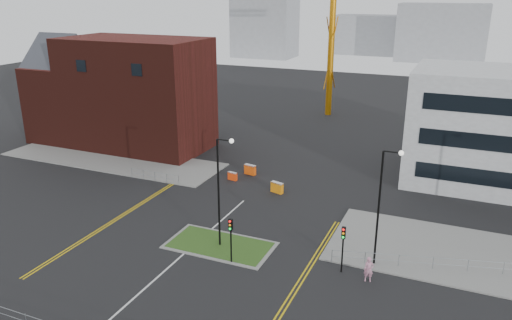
{
  "coord_description": "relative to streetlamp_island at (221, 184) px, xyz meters",
  "views": [
    {
      "loc": [
        18.86,
        -23.86,
        19.66
      ],
      "look_at": [
        1.99,
        15.42,
        5.0
      ],
      "focal_mm": 35.0,
      "sensor_mm": 36.0,
      "label": 1
    }
  ],
  "objects": [
    {
      "name": "brick_building",
      "position": [
        -25.19,
        20.0,
        1.44
      ],
      "size": [
        24.2,
        10.07,
        14.24
      ],
      "color": "#3F150F",
      "rests_on": "ground"
    },
    {
      "name": "pavement_left",
      "position": [
        -22.22,
        14.0,
        -5.35
      ],
      "size": [
        28.0,
        8.0,
        0.12
      ],
      "primitive_type": "cube",
      "color": "slate",
      "rests_on": "ground"
    },
    {
      "name": "railing_right",
      "position": [
        18.28,
        3.5,
        -4.63
      ],
      "size": [
        19.05,
        5.05,
        1.1
      ],
      "color": "gray",
      "rests_on": "ground"
    },
    {
      "name": "ground",
      "position": [
        -2.22,
        -8.0,
        -5.41
      ],
      "size": [
        200.0,
        200.0,
        0.0
      ],
      "primitive_type": "plane",
      "color": "black",
      "rests_on": "ground"
    },
    {
      "name": "barrier_right",
      "position": [
        0.04,
        12.24,
        -4.81
      ],
      "size": [
        1.4,
        0.8,
        1.12
      ],
      "color": "orange",
      "rests_on": "ground"
    },
    {
      "name": "skyline_d",
      "position": [
        -10.22,
        132.0,
        0.59
      ],
      "size": [
        30.0,
        12.0,
        12.0
      ],
      "primitive_type": "cube",
      "color": "gray",
      "rests_on": "ground"
    },
    {
      "name": "yellow_right_a",
      "position": [
        7.28,
        -2.0,
        -5.41
      ],
      "size": [
        0.12,
        20.0,
        0.01
      ],
      "primitive_type": "cube",
      "color": "gold",
      "rests_on": "ground"
    },
    {
      "name": "barrier_mid",
      "position": [
        -4.63,
        16.0,
        -4.8
      ],
      "size": [
        1.41,
        0.72,
        1.13
      ],
      "color": "#FF550E",
      "rests_on": "ground"
    },
    {
      "name": "barrier_left",
      "position": [
        -5.69,
        13.67,
        -4.93
      ],
      "size": [
        1.1,
        0.54,
        0.89
      ],
      "color": "#FF410E",
      "rests_on": "ground"
    },
    {
      "name": "traffic_light_right",
      "position": [
        9.78,
        -0.02,
        -2.85
      ],
      "size": [
        0.28,
        0.33,
        3.65
      ],
      "color": "black",
      "rests_on": "ground"
    },
    {
      "name": "island_kerb",
      "position": [
        -0.22,
        0.0,
        -5.37
      ],
      "size": [
        8.6,
        4.6,
        0.08
      ],
      "primitive_type": "cube",
      "color": "slate",
      "rests_on": "ground"
    },
    {
      "name": "yellow_right_b",
      "position": [
        7.58,
        -2.0,
        -5.41
      ],
      "size": [
        0.12,
        20.0,
        0.01
      ],
      "primitive_type": "cube",
      "color": "gold",
      "rests_on": "ground"
    },
    {
      "name": "skyline_a",
      "position": [
        -42.22,
        112.0,
        5.59
      ],
      "size": [
        18.0,
        12.0,
        22.0
      ],
      "primitive_type": "cube",
      "color": "gray",
      "rests_on": "ground"
    },
    {
      "name": "streetlamp_right_near",
      "position": [
        12.0,
        2.0,
        0.0
      ],
      "size": [
        1.46,
        0.36,
        9.18
      ],
      "color": "black",
      "rests_on": "ground"
    },
    {
      "name": "yellow_left_b",
      "position": [
        -10.92,
        2.0,
        -5.41
      ],
      "size": [
        0.12,
        24.0,
        0.01
      ],
      "primitive_type": "cube",
      "color": "gold",
      "rests_on": "ground"
    },
    {
      "name": "railing_left",
      "position": [
        -13.22,
        10.0,
        -4.67
      ],
      "size": [
        6.05,
        0.05,
        1.1
      ],
      "color": "gray",
      "rests_on": "ground"
    },
    {
      "name": "streetlamp_island",
      "position": [
        0.0,
        0.0,
        0.0
      ],
      "size": [
        1.46,
        0.36,
        9.18
      ],
      "color": "black",
      "rests_on": "ground"
    },
    {
      "name": "traffic_light_island",
      "position": [
        1.78,
        -2.02,
        -2.85
      ],
      "size": [
        0.28,
        0.33,
        3.65
      ],
      "color": "black",
      "rests_on": "ground"
    },
    {
      "name": "yellow_left_a",
      "position": [
        -11.22,
        2.0,
        -5.41
      ],
      "size": [
        0.12,
        24.0,
        0.01
      ],
      "primitive_type": "cube",
      "color": "gold",
      "rests_on": "ground"
    },
    {
      "name": "centre_line",
      "position": [
        -2.22,
        -6.0,
        -5.41
      ],
      "size": [
        0.15,
        30.0,
        0.01
      ],
      "primitive_type": "cube",
      "color": "silver",
      "rests_on": "ground"
    },
    {
      "name": "skyline_b",
      "position": [
        7.78,
        122.0,
        2.59
      ],
      "size": [
        24.0,
        12.0,
        16.0
      ],
      "primitive_type": "cube",
      "color": "gray",
      "rests_on": "ground"
    },
    {
      "name": "pedestrian",
      "position": [
        11.81,
        -0.43,
        -4.48
      ],
      "size": [
        0.78,
        0.62,
        1.86
      ],
      "primitive_type": "imported",
      "rotation": [
        0.0,
        0.0,
        0.28
      ],
      "color": "pink",
      "rests_on": "ground"
    },
    {
      "name": "pavement_right",
      "position": [
        19.78,
        6.0,
        -5.35
      ],
      "size": [
        24.0,
        10.0,
        0.12
      ],
      "primitive_type": "cube",
      "color": "slate",
      "rests_on": "ground"
    },
    {
      "name": "grass_island",
      "position": [
        -0.22,
        0.0,
        -5.35
      ],
      "size": [
        8.0,
        4.0,
        0.12
      ],
      "primitive_type": "cube",
      "color": "#244517",
      "rests_on": "ground"
    }
  ]
}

